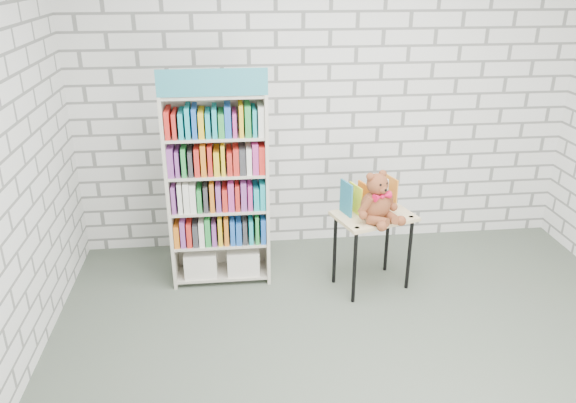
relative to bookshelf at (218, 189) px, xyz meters
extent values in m
plane|color=#495346|center=(1.00, -1.36, -0.82)|extent=(4.50, 4.50, 0.00)
cube|color=silver|center=(1.00, 0.64, 0.58)|extent=(4.50, 0.02, 2.80)
cube|color=beige|center=(-0.39, -0.01, -0.02)|extent=(0.03, 0.31, 1.61)
cube|color=beige|center=(0.39, -0.01, -0.02)|extent=(0.03, 0.31, 1.61)
cube|color=beige|center=(0.00, 0.14, -0.02)|extent=(0.80, 0.02, 1.61)
cube|color=teal|center=(0.00, -0.15, 0.88)|extent=(0.80, 0.02, 0.20)
cube|color=beige|center=(0.00, -0.01, -0.77)|extent=(0.75, 0.29, 0.02)
cube|color=beige|center=(0.00, -0.01, -0.47)|extent=(0.75, 0.29, 0.02)
cube|color=beige|center=(0.00, -0.01, -0.16)|extent=(0.75, 0.29, 0.02)
cube|color=beige|center=(0.00, -0.01, 0.14)|extent=(0.75, 0.29, 0.02)
cube|color=beige|center=(0.00, -0.01, 0.44)|extent=(0.75, 0.29, 0.02)
cube|color=beige|center=(0.00, -0.01, 0.77)|extent=(0.75, 0.29, 0.02)
cube|color=silver|center=(-0.18, -0.01, -0.65)|extent=(0.27, 0.25, 0.21)
cube|color=silver|center=(0.18, -0.01, -0.65)|extent=(0.27, 0.25, 0.21)
cube|color=white|center=(0.00, -0.02, -0.35)|extent=(0.75, 0.25, 0.21)
cube|color=purple|center=(0.00, -0.02, -0.04)|extent=(0.75, 0.25, 0.21)
cube|color=#333338|center=(0.00, -0.02, 0.26)|extent=(0.75, 0.25, 0.21)
cube|color=red|center=(0.00, -0.02, 0.56)|extent=(0.75, 0.25, 0.21)
cube|color=#DBBE83|center=(1.23, -0.26, -0.19)|extent=(0.70, 0.58, 0.03)
cylinder|color=black|center=(1.03, -0.49, -0.51)|extent=(0.03, 0.03, 0.62)
cylinder|color=black|center=(0.94, -0.18, -0.51)|extent=(0.03, 0.03, 0.62)
cylinder|color=black|center=(1.52, -0.34, -0.51)|extent=(0.03, 0.03, 0.62)
cylinder|color=black|center=(1.42, -0.03, -0.51)|extent=(0.03, 0.03, 0.62)
cylinder|color=black|center=(1.04, -0.48, -0.18)|extent=(0.04, 0.04, 0.01)
cylinder|color=black|center=(1.51, -0.33, -0.18)|extent=(0.04, 0.04, 0.01)
cube|color=teal|center=(1.00, -0.23, -0.05)|extent=(0.07, 0.18, 0.25)
cube|color=#F5FE28|center=(1.08, -0.20, -0.05)|extent=(0.07, 0.18, 0.25)
cube|color=orange|center=(1.16, -0.18, -0.05)|extent=(0.07, 0.18, 0.25)
cube|color=black|center=(1.24, -0.15, -0.05)|extent=(0.07, 0.18, 0.25)
cube|color=silver|center=(1.32, -0.13, -0.05)|extent=(0.07, 0.18, 0.25)
cube|color=orange|center=(1.39, -0.10, -0.05)|extent=(0.07, 0.18, 0.25)
ellipsoid|color=brown|center=(1.21, -0.34, -0.06)|extent=(0.23, 0.20, 0.23)
sphere|color=brown|center=(1.21, -0.35, 0.12)|extent=(0.17, 0.17, 0.17)
sphere|color=brown|center=(1.15, -0.36, 0.19)|extent=(0.06, 0.06, 0.06)
sphere|color=brown|center=(1.26, -0.31, 0.19)|extent=(0.06, 0.06, 0.06)
sphere|color=brown|center=(1.24, -0.41, 0.10)|extent=(0.07, 0.07, 0.07)
sphere|color=black|center=(1.22, -0.42, 0.14)|extent=(0.02, 0.02, 0.02)
sphere|color=black|center=(1.27, -0.40, 0.14)|extent=(0.02, 0.02, 0.02)
sphere|color=black|center=(1.25, -0.43, 0.11)|extent=(0.02, 0.02, 0.02)
cylinder|color=brown|center=(1.11, -0.41, -0.02)|extent=(0.13, 0.08, 0.16)
cylinder|color=brown|center=(1.33, -0.31, -0.02)|extent=(0.11, 0.13, 0.16)
sphere|color=brown|center=(1.09, -0.44, -0.09)|extent=(0.07, 0.07, 0.07)
sphere|color=brown|center=(1.36, -0.31, -0.09)|extent=(0.07, 0.07, 0.07)
cylinder|color=brown|center=(1.20, -0.48, -0.13)|extent=(0.17, 0.18, 0.09)
cylinder|color=brown|center=(1.32, -0.42, -0.13)|extent=(0.09, 0.18, 0.09)
sphere|color=brown|center=(1.21, -0.56, -0.13)|extent=(0.08, 0.08, 0.08)
sphere|color=brown|center=(1.38, -0.48, -0.13)|extent=(0.08, 0.08, 0.08)
cone|color=#E30E40|center=(1.21, -0.42, 0.04)|extent=(0.09, 0.08, 0.06)
cone|color=#E30E40|center=(1.28, -0.39, 0.04)|extent=(0.09, 0.08, 0.06)
sphere|color=#E30E40|center=(1.24, -0.41, 0.04)|extent=(0.04, 0.04, 0.04)
camera|label=1|loc=(0.11, -4.23, 1.67)|focal=35.00mm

